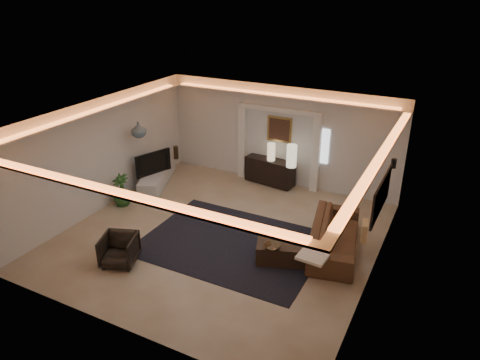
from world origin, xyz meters
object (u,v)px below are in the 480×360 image
at_px(console, 270,171).
at_px(coffee_table, 285,252).
at_px(armchair, 119,250).
at_px(sofa, 335,235).

height_order(console, coffee_table, console).
bearing_deg(coffee_table, console, 98.43).
bearing_deg(armchair, coffee_table, 8.56).
height_order(sofa, coffee_table, sofa).
distance_m(console, armchair, 5.36).
xyz_separation_m(console, coffee_table, (1.90, -3.51, -0.20)).
xyz_separation_m(sofa, armchair, (-3.92, -2.63, -0.03)).
distance_m(sofa, coffee_table, 1.24).
bearing_deg(sofa, armchair, 112.47).
bearing_deg(sofa, coffee_table, 126.89).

